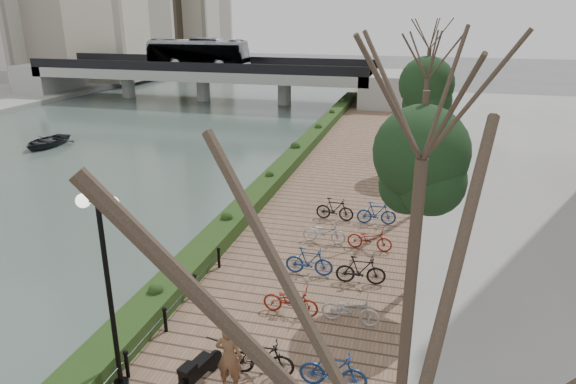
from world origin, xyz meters
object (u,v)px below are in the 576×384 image
(pedestrian, at_px, (229,357))
(lamppost, at_px, (104,251))
(motorcycle, at_px, (199,368))
(boat, at_px, (46,141))

(pedestrian, bearing_deg, lamppost, 9.69)
(lamppost, xyz_separation_m, pedestrian, (2.61, 0.59, -2.72))
(motorcycle, xyz_separation_m, boat, (-20.95, 20.46, -0.54))
(pedestrian, bearing_deg, boat, -46.20)
(lamppost, bearing_deg, pedestrian, 12.69)
(lamppost, distance_m, pedestrian, 3.82)
(motorcycle, xyz_separation_m, pedestrian, (0.76, 0.08, 0.43))
(lamppost, xyz_separation_m, boat, (-19.10, 20.97, -3.69))
(lamppost, distance_m, boat, 28.60)
(lamppost, relative_size, motorcycle, 3.41)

